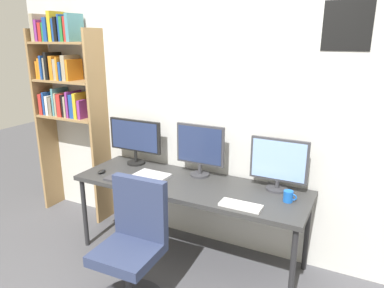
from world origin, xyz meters
The scene contains 12 objects.
wall_back centered at (0.00, 1.02, 1.30)m, with size 4.49×0.11×2.60m.
desk centered at (0.00, 0.60, 0.69)m, with size 2.09×0.68×0.74m.
bookshelf centered at (-1.64, 0.83, 1.47)m, with size 0.83×0.28×2.24m.
office_chair centered at (-0.10, -0.14, 0.40)m, with size 0.52×0.52×0.99m.
monitor_left centered at (-0.72, 0.81, 1.01)m, with size 0.59×0.18×0.46m.
monitor_center centered at (0.00, 0.81, 1.01)m, with size 0.47×0.18×0.49m.
monitor_right centered at (0.72, 0.81, 0.98)m, with size 0.48×0.18×0.45m.
keyboard_left centered at (-0.56, 0.37, 0.75)m, with size 0.34×0.13×0.02m, color #38383D.
keyboard_right centered at (0.56, 0.37, 0.75)m, with size 0.32×0.13×0.02m, color silver.
computer_mouse centered at (-0.86, 0.44, 0.76)m, with size 0.06×0.10×0.03m, color black.
laptop_closed centered at (-0.38, 0.57, 0.75)m, with size 0.32×0.22×0.02m, color silver.
coffee_mug centered at (0.86, 0.62, 0.79)m, with size 0.11×0.08×0.09m.
Camera 1 is at (1.36, -2.02, 1.98)m, focal length 33.63 mm.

